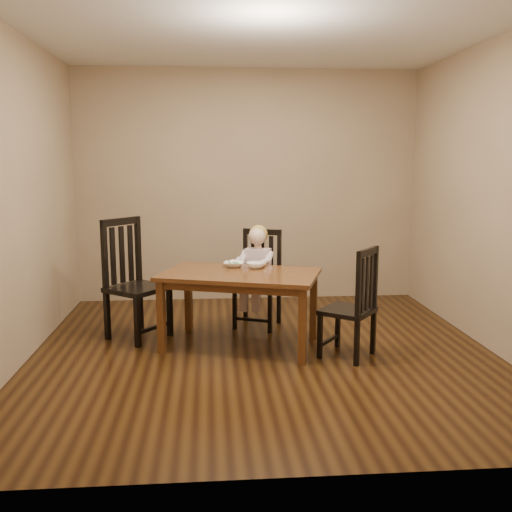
{
  "coord_description": "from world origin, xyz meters",
  "views": [
    {
      "loc": [
        -0.46,
        -4.75,
        1.65
      ],
      "look_at": [
        -0.05,
        0.25,
        0.81
      ],
      "focal_mm": 40.0,
      "sensor_mm": 36.0,
      "label": 1
    }
  ],
  "objects": [
    {
      "name": "chair_child",
      "position": [
        0.03,
        0.84,
        0.46
      ],
      "size": [
        0.54,
        0.53,
        0.97
      ],
      "rotation": [
        0.0,
        0.0,
        2.76
      ],
      "color": "black",
      "rests_on": "room"
    },
    {
      "name": "room",
      "position": [
        0.0,
        0.0,
        1.35
      ],
      "size": [
        4.01,
        4.01,
        2.71
      ],
      "color": "#3C240C",
      "rests_on": "ground"
    },
    {
      "name": "dining_table",
      "position": [
        -0.19,
        0.19,
        0.6
      ],
      "size": [
        1.54,
        1.19,
        0.68
      ],
      "rotation": [
        0.0,
        0.0,
        -0.31
      ],
      "color": "#481E10",
      "rests_on": "room"
    },
    {
      "name": "toddler",
      "position": [
        0.01,
        0.8,
        0.61
      ],
      "size": [
        0.45,
        0.5,
        0.56
      ],
      "primitive_type": null,
      "rotation": [
        0.0,
        0.0,
        2.76
      ],
      "color": "silver",
      "rests_on": "chair_child"
    },
    {
      "name": "fork",
      "position": [
        -0.28,
        0.45,
        0.72
      ],
      "size": [
        0.05,
        0.11,
        0.04
      ],
      "rotation": [
        0.0,
        0.0,
        0.33
      ],
      "color": "silver",
      "rests_on": "bowl_peas"
    },
    {
      "name": "chair_left",
      "position": [
        -1.17,
        0.55,
        0.54
      ],
      "size": [
        0.67,
        0.67,
        1.12
      ],
      "rotation": [
        0.0,
        0.0,
        -2.26
      ],
      "color": "black",
      "rests_on": "room"
    },
    {
      "name": "bowl_veg",
      "position": [
        -0.04,
        0.38,
        0.7
      ],
      "size": [
        0.22,
        0.22,
        0.05
      ],
      "primitive_type": "imported",
      "rotation": [
        0.0,
        0.0,
        -0.34
      ],
      "color": "white",
      "rests_on": "dining_table"
    },
    {
      "name": "bowl_peas",
      "position": [
        -0.23,
        0.46,
        0.7
      ],
      "size": [
        0.22,
        0.22,
        0.05
      ],
      "primitive_type": "imported",
      "rotation": [
        0.0,
        0.0,
        -0.15
      ],
      "color": "white",
      "rests_on": "dining_table"
    },
    {
      "name": "chair_right",
      "position": [
        0.74,
        -0.18,
        0.45
      ],
      "size": [
        0.56,
        0.56,
        0.95
      ],
      "rotation": [
        0.0,
        0.0,
        0.91
      ],
      "color": "black",
      "rests_on": "room"
    }
  ]
}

